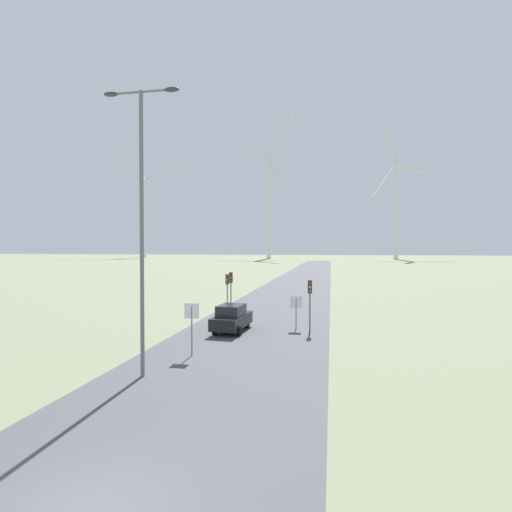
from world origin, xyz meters
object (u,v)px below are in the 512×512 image
Objects in this scene: wind_turbine_center at (396,200)px; wind_turbine_far_left at (144,209)px; traffic_light_post_near_right at (310,294)px; car_approaching at (232,318)px; traffic_light_post_near_left at (231,283)px; stop_sign_near at (192,319)px; stop_sign_far at (296,306)px; traffic_light_post_mid_left at (227,284)px; wind_turbine_left at (269,195)px; streetlamp at (142,203)px.

wind_turbine_far_left is at bearing 176.54° from wind_turbine_center.
car_approaching is (-5.23, -1.02, -1.65)m from traffic_light_post_near_right.
wind_turbine_far_left is (-95.14, 175.70, 24.81)m from traffic_light_post_near_left.
wind_turbine_far_left reaches higher than traffic_light_post_near_right.
wind_turbine_center is at bearing 77.96° from car_approaching.
wind_turbine_far_left reaches higher than stop_sign_near.
traffic_light_post_near_right is 0.06× the size of wind_turbine_far_left.
traffic_light_post_near_left is at bearing 137.78° from stop_sign_far.
traffic_light_post_mid_left reaches higher than stop_sign_near.
wind_turbine_far_left is at bearing 173.77° from wind_turbine_left.
streetlamp is at bearing -98.91° from car_approaching.
streetlamp is 12.10m from car_approaching.
traffic_light_post_near_left reaches higher than traffic_light_post_mid_left.
stop_sign_far is (5.80, 11.53, -6.09)m from streetlamp.
car_approaching is at bearing -159.10° from stop_sign_far.
traffic_light_post_near_right is 0.05× the size of wind_turbine_left.
streetlamp is 17.82m from traffic_light_post_near_left.
wind_turbine_center is (39.16, 167.57, 25.78)m from traffic_light_post_near_left.
stop_sign_near is at bearing -101.81° from wind_turbine_center.
stop_sign_far is at bearing -100.80° from wind_turbine_center.
traffic_light_post_near_right reaches higher than traffic_light_post_mid_left.
streetlamp is 3.54× the size of traffic_light_post_near_left.
stop_sign_near is 186.82m from wind_turbine_center.
traffic_light_post_near_left is at bearing 91.09° from streetlamp.
car_approaching is (-4.24, -1.62, -0.68)m from stop_sign_far.
traffic_light_post_near_right is 10.81m from traffic_light_post_mid_left.
traffic_light_post_mid_left is at bearing 93.11° from streetlamp.
traffic_light_post_near_right is 0.83× the size of car_approaching.
stop_sign_far is at bearing -60.81° from wind_turbine_far_left.
wind_turbine_far_left is (-94.46, 174.35, 25.01)m from traffic_light_post_mid_left.
traffic_light_post_mid_left is 0.05× the size of wind_turbine_left.
wind_turbine_far_left is (-95.47, 192.78, 19.75)m from streetlamp.
wind_turbine_far_left is at bearing 117.02° from stop_sign_near.
traffic_light_post_near_right is (0.99, -0.60, 0.97)m from stop_sign_far.
streetlamp is 19.19m from traffic_light_post_mid_left.
car_approaching is 0.06× the size of wind_turbine_center.
traffic_light_post_near_right is 5.58m from car_approaching.
stop_sign_far is 8.33m from traffic_light_post_near_left.
traffic_light_post_near_right is 178.54m from wind_turbine_center.
car_approaching is 180.78m from wind_turbine_center.
wind_turbine_left is 1.08× the size of wind_turbine_center.
stop_sign_far is 0.04× the size of wind_turbine_far_left.
wind_turbine_left is (-24.71, 174.98, 31.73)m from car_approaching.
streetlamp reaches higher than traffic_light_post_near_left.
wind_turbine_far_left reaches higher than stop_sign_far.
stop_sign_far is 178.28m from wind_turbine_center.
traffic_light_post_mid_left is 0.78× the size of car_approaching.
wind_turbine_center reaches higher than traffic_light_post_near_left.
traffic_light_post_near_left is 0.05× the size of wind_turbine_left.
wind_turbine_far_left is at bearing 118.44° from traffic_light_post_near_left.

